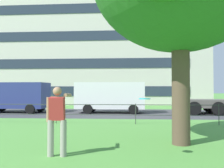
{
  "coord_description": "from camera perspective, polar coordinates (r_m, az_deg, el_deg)",
  "views": [
    {
      "loc": [
        1.7,
        0.55,
        1.64
      ],
      "look_at": [
        1.04,
        9.6,
        1.89
      ],
      "focal_mm": 39.33,
      "sensor_mm": 36.0,
      "label": 1
    }
  ],
  "objects": [
    {
      "name": "panel_van_left",
      "position": [
        18.11,
        -0.36,
        -2.72
      ],
      "size": [
        5.03,
        2.17,
        2.24
      ],
      "color": "white",
      "rests_on": "ground"
    },
    {
      "name": "panel_van_far_right",
      "position": [
        19.9,
        -21.75,
        -2.51
      ],
      "size": [
        5.06,
        2.22,
        2.24
      ],
      "color": "navy",
      "rests_on": "ground"
    },
    {
      "name": "frisbee",
      "position": [
        5.86,
        7.59,
        -3.42
      ],
      "size": [
        0.37,
        0.36,
        0.03
      ],
      "color": "#2DB2C6"
    },
    {
      "name": "street_strip",
      "position": [
        18.06,
        -1.24,
        -6.75
      ],
      "size": [
        80.0,
        7.48,
        0.01
      ],
      "primitive_type": "cube",
      "color": "#424247",
      "rests_on": "ground"
    },
    {
      "name": "apartment_building_background",
      "position": [
        34.0,
        -7.31,
        9.36
      ],
      "size": [
        31.73,
        11.02,
        16.13
      ],
      "color": "beige",
      "rests_on": "ground"
    },
    {
      "name": "park_fence",
      "position": [
        12.2,
        -3.87,
        -6.11
      ],
      "size": [
        35.63,
        0.04,
        1.0
      ],
      "color": "#333833",
      "rests_on": "ground"
    },
    {
      "name": "person_thrower",
      "position": [
        6.36,
        -12.62,
        -7.83
      ],
      "size": [
        0.51,
        0.79,
        1.74
      ],
      "color": "gray",
      "rests_on": "ground"
    }
  ]
}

